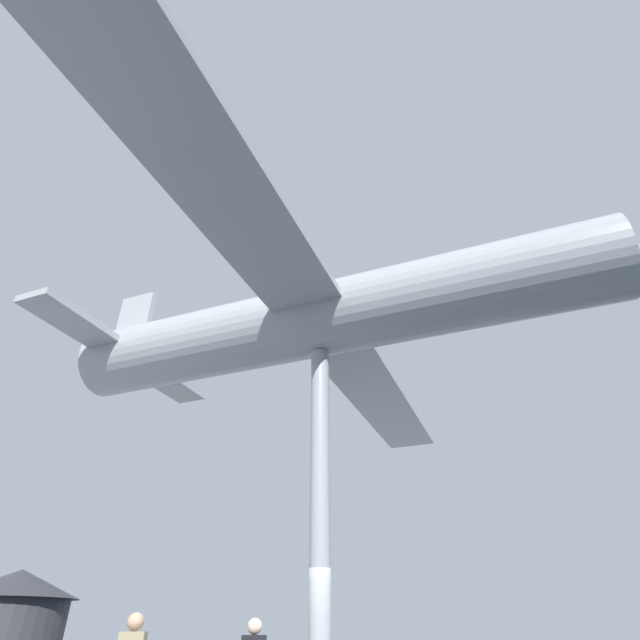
% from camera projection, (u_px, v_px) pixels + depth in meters
% --- Properties ---
extents(support_pylon_central, '(0.40, 0.40, 7.02)m').
position_uv_depth(support_pylon_central, '(320.00, 511.00, 9.76)').
color(support_pylon_central, '#999EA3').
rests_on(support_pylon_central, ground_plane).
extents(suspended_airplane, '(20.04, 14.75, 3.03)m').
position_uv_depth(suspended_airplane, '(326.00, 318.00, 12.04)').
color(suspended_airplane, '#93999E').
rests_on(suspended_airplane, support_pylon_central).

